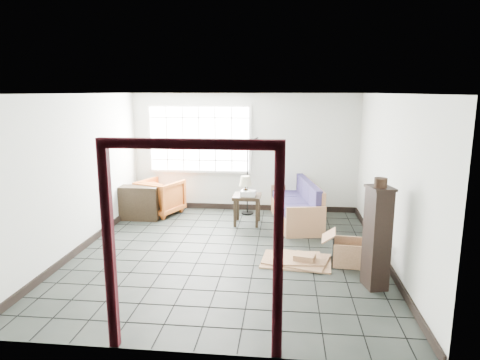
# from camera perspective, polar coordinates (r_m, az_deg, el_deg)

# --- Properties ---
(ground) EXTENTS (5.50, 5.50, 0.00)m
(ground) POSITION_cam_1_polar(r_m,az_deg,el_deg) (7.17, -1.55, -9.81)
(ground) COLOR black
(ground) RESTS_ON ground
(room_shell) EXTENTS (5.02, 5.52, 2.61)m
(room_shell) POSITION_cam_1_polar(r_m,az_deg,el_deg) (6.77, -1.60, 3.62)
(room_shell) COLOR silver
(room_shell) RESTS_ON ground
(window_panel) EXTENTS (2.32, 0.08, 1.52)m
(window_panel) POSITION_cam_1_polar(r_m,az_deg,el_deg) (9.56, -5.43, 5.46)
(window_panel) COLOR silver
(window_panel) RESTS_ON ground
(doorway_trim) EXTENTS (1.80, 0.08, 2.20)m
(doorway_trim) POSITION_cam_1_polar(r_m,az_deg,el_deg) (4.20, -6.53, -5.67)
(doorway_trim) COLOR #3C0D14
(doorway_trim) RESTS_ON ground
(futon_sofa) EXTENTS (1.06, 2.04, 0.86)m
(futon_sofa) POSITION_cam_1_polar(r_m,az_deg,el_deg) (8.80, 7.82, -3.69)
(futon_sofa) COLOR brown
(futon_sofa) RESTS_ON ground
(armchair) EXTENTS (1.04, 1.01, 0.84)m
(armchair) POSITION_cam_1_polar(r_m,az_deg,el_deg) (9.46, -10.58, -2.01)
(armchair) COLOR #964C15
(armchair) RESTS_ON ground
(side_table) EXTENTS (0.55, 0.55, 0.60)m
(side_table) POSITION_cam_1_polar(r_m,az_deg,el_deg) (8.59, 0.95, -2.70)
(side_table) COLOR black
(side_table) RESTS_ON ground
(table_lamp) EXTENTS (0.32, 0.32, 0.39)m
(table_lamp) POSITION_cam_1_polar(r_m,az_deg,el_deg) (8.50, 0.74, -0.26)
(table_lamp) COLOR black
(table_lamp) RESTS_ON side_table
(projector) EXTENTS (0.31, 0.24, 0.10)m
(projector) POSITION_cam_1_polar(r_m,az_deg,el_deg) (8.48, 1.07, -1.79)
(projector) COLOR silver
(projector) RESTS_ON side_table
(floor_lamp) EXTENTS (0.45, 0.39, 1.70)m
(floor_lamp) POSITION_cam_1_polar(r_m,az_deg,el_deg) (9.13, 1.61, 0.82)
(floor_lamp) COLOR black
(floor_lamp) RESTS_ON ground
(console_shelf) EXTENTS (0.92, 0.37, 0.71)m
(console_shelf) POSITION_cam_1_polar(r_m,az_deg,el_deg) (9.19, -13.52, -2.97)
(console_shelf) COLOR black
(console_shelf) RESTS_ON ground
(tall_shelf) EXTENTS (0.38, 0.44, 1.41)m
(tall_shelf) POSITION_cam_1_polar(r_m,az_deg,el_deg) (6.07, 17.81, -7.23)
(tall_shelf) COLOR black
(tall_shelf) RESTS_ON ground
(pot) EXTENTS (0.21, 0.21, 0.13)m
(pot) POSITION_cam_1_polar(r_m,az_deg,el_deg) (5.83, 18.24, -0.35)
(pot) COLOR black
(pot) RESTS_ON tall_shelf
(open_box) EXTENTS (0.96, 0.54, 0.52)m
(open_box) POSITION_cam_1_polar(r_m,az_deg,el_deg) (6.93, 14.63, -9.33)
(open_box) COLOR #875F41
(open_box) RESTS_ON ground
(cardboard_pile) EXTENTS (1.14, 0.94, 0.16)m
(cardboard_pile) POSITION_cam_1_polar(r_m,az_deg,el_deg) (6.89, 7.67, -10.47)
(cardboard_pile) COLOR #875F41
(cardboard_pile) RESTS_ON ground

